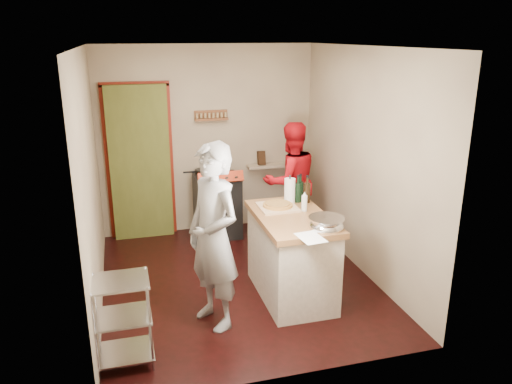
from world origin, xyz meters
The scene contains 10 objects.
floor centered at (0.00, 0.00, 0.00)m, with size 3.50×3.50×0.00m, color black.
back_wall centered at (-0.64, 1.78, 1.13)m, with size 3.00×0.44×2.60m.
left_wall centered at (-1.50, 0.00, 1.30)m, with size 0.04×3.50×2.60m, color tan.
right_wall centered at (1.50, 0.00, 1.30)m, with size 0.04×3.50×2.60m, color tan.
ceiling centered at (0.00, 0.00, 2.61)m, with size 3.00×3.50×0.02m, color white.
stove centered at (0.05, 1.42, 0.45)m, with size 0.60×0.63×1.00m.
wire_shelving centered at (-1.28, -1.20, 0.44)m, with size 0.48×0.40×0.80m.
island centered at (0.49, -0.46, 0.49)m, with size 0.73×1.38×1.23m.
person_stripe centered at (-0.41, -0.78, 0.90)m, with size 0.66×0.43×1.81m, color silver.
person_red centered at (1.00, 1.07, 0.81)m, with size 0.79×0.61×1.62m, color red.
Camera 1 is at (-1.17, -5.05, 2.72)m, focal length 35.00 mm.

